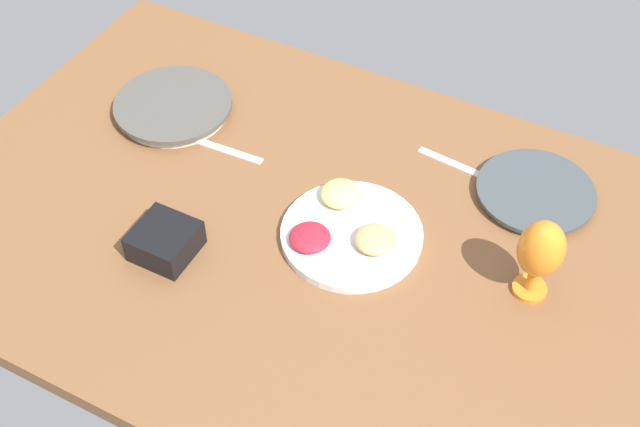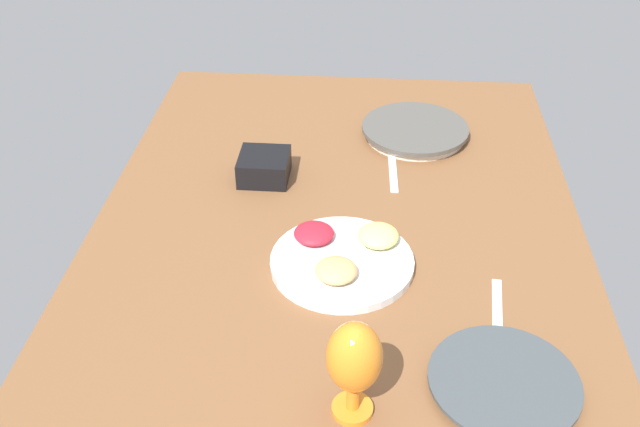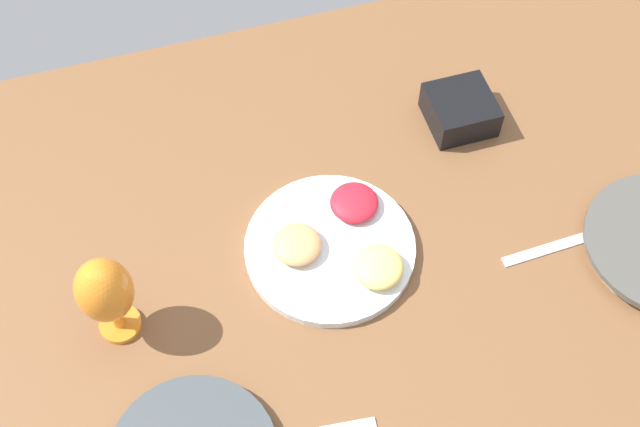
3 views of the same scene
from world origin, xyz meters
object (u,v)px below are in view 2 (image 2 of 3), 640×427
(fruit_platter, at_px, (343,257))
(dinner_plate_left, at_px, (415,131))
(square_bowl_black, at_px, (264,166))
(dinner_plate_right, at_px, (504,383))
(hurricane_glass_orange, at_px, (354,360))

(fruit_platter, bearing_deg, dinner_plate_left, 163.55)
(dinner_plate_left, xyz_separation_m, square_bowl_black, (0.22, -0.35, 0.02))
(dinner_plate_right, bearing_deg, fruit_platter, -136.97)
(dinner_plate_right, relative_size, square_bowl_black, 2.16)
(square_bowl_black, bearing_deg, dinner_plate_right, 38.57)
(dinner_plate_right, xyz_separation_m, square_bowl_black, (-0.60, -0.48, 0.02))
(dinner_plate_right, bearing_deg, hurricane_glass_orange, -74.88)
(dinner_plate_left, height_order, fruit_platter, fruit_platter)
(fruit_platter, distance_m, square_bowl_black, 0.36)
(fruit_platter, bearing_deg, square_bowl_black, -146.44)
(hurricane_glass_orange, bearing_deg, dinner_plate_right, 105.12)
(hurricane_glass_orange, bearing_deg, fruit_platter, -174.63)
(fruit_platter, xyz_separation_m, square_bowl_black, (-0.30, -0.20, 0.02))
(dinner_plate_right, distance_m, hurricane_glass_orange, 0.27)
(square_bowl_black, bearing_deg, fruit_platter, 33.56)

